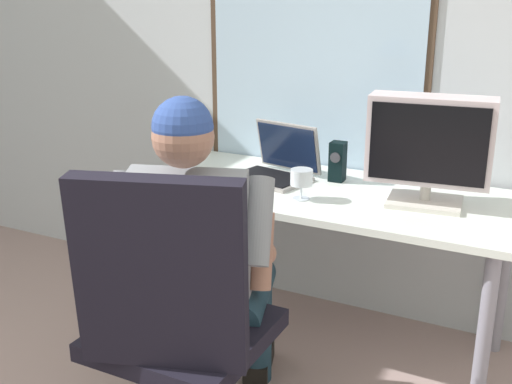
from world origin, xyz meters
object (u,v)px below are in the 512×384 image
at_px(desk, 323,209).
at_px(desk_speaker, 338,161).
at_px(crt_monitor, 430,143).
at_px(wine_glass, 301,179).
at_px(laptop, 278,164).
at_px(office_chair, 173,313).
at_px(person_seated, 197,260).

relative_size(desk, desk_speaker, 9.05).
height_order(desk, desk_speaker, desk_speaker).
distance_m(crt_monitor, wine_glass, 0.51).
height_order(laptop, desk_speaker, laptop).
height_order(desk, crt_monitor, crt_monitor).
height_order(office_chair, person_seated, person_seated).
distance_m(crt_monitor, desk_speaker, 0.47).
relative_size(person_seated, crt_monitor, 2.57).
relative_size(office_chair, desk_speaker, 6.07).
height_order(crt_monitor, laptop, crt_monitor).
height_order(desk, office_chair, office_chair).
bearing_deg(desk_speaker, crt_monitor, -18.88).
relative_size(desk, person_seated, 1.29).
bearing_deg(laptop, office_chair, -82.26).
relative_size(crt_monitor, desk_speaker, 2.74).
height_order(crt_monitor, wine_glass, crt_monitor).
height_order(person_seated, wine_glass, person_seated).
bearing_deg(crt_monitor, office_chair, -118.44).
bearing_deg(laptop, crt_monitor, -6.39).
xyz_separation_m(desk, crt_monitor, (0.42, 0.00, 0.33)).
distance_m(person_seated, laptop, 0.80).
xyz_separation_m(laptop, wine_glass, (0.21, -0.24, 0.02)).
bearing_deg(crt_monitor, desk_speaker, 161.12).
relative_size(office_chair, crt_monitor, 2.22).
xyz_separation_m(crt_monitor, laptop, (-0.67, 0.08, -0.18)).
xyz_separation_m(person_seated, crt_monitor, (0.60, 0.71, 0.32)).
distance_m(desk, wine_glass, 0.24).
bearing_deg(office_chair, laptop, 97.74).
bearing_deg(crt_monitor, laptop, 173.61).
bearing_deg(desk, desk_speaker, 86.99).
height_order(office_chair, desk_speaker, office_chair).
bearing_deg(desk_speaker, office_chair, -95.80).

